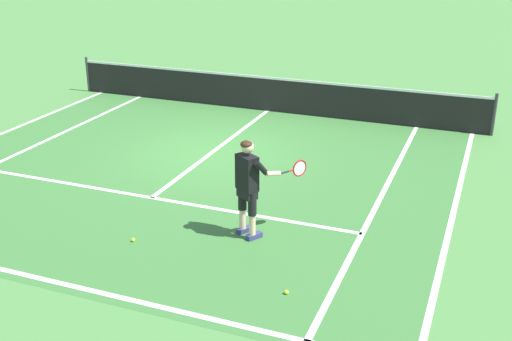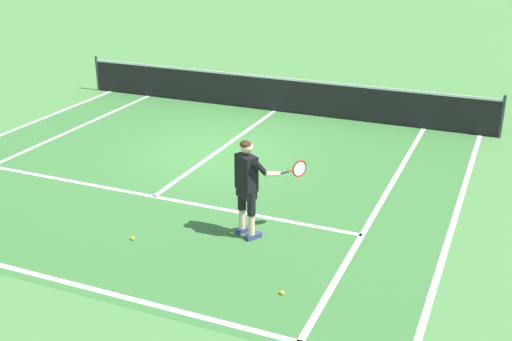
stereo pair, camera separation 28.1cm
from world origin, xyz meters
name	(u,v)px [view 2 (the right image)]	position (x,y,z in m)	size (l,w,h in m)	color
ground_plane	(217,152)	(0.00, 0.00, 0.00)	(80.00, 80.00, 0.00)	#477F3D
court_inner_surface	(193,169)	(0.00, -1.15, 0.00)	(10.98, 9.99, 0.00)	#387033
line_baseline	(42,276)	(0.00, -5.95, 0.00)	(10.98, 0.10, 0.01)	white
line_service	(154,196)	(0.00, -2.75, 0.00)	(8.23, 0.10, 0.01)	white
line_centre_service	(225,146)	(0.00, 0.45, 0.00)	(0.10, 6.40, 0.01)	white
line_singles_left	(41,144)	(-4.12, -1.15, 0.00)	(0.10, 9.59, 0.01)	white
line_singles_right	(383,199)	(4.12, -1.15, 0.00)	(0.10, 9.59, 0.01)	white
line_doubles_right	(457,211)	(5.49, -1.15, 0.00)	(0.10, 9.59, 0.01)	white
tennis_net	(275,94)	(0.00, 3.65, 0.50)	(11.96, 0.08, 1.07)	#333338
tennis_player	(248,182)	(2.34, -3.52, 0.99)	(1.06, 0.89, 1.71)	navy
tennis_ball_near_feet	(282,293)	(3.52, -5.00, 0.03)	(0.07, 0.07, 0.07)	#CCE02D
tennis_ball_by_baseline	(133,238)	(0.62, -4.43, 0.03)	(0.07, 0.07, 0.07)	#CCE02D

